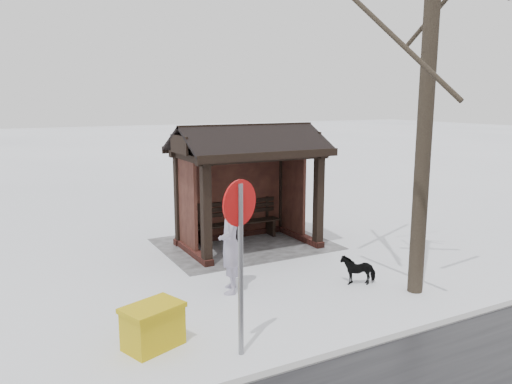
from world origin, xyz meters
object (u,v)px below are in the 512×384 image
pedestrian (231,244)px  grit_bin (153,326)px  dog (358,269)px  bus_shelter (245,161)px  road_sign (240,232)px

pedestrian → grit_bin: size_ratio=1.90×
pedestrian → dog: (-2.47, 0.79, -0.68)m
bus_shelter → grit_bin: bus_shelter is taller
pedestrian → road_sign: 2.58m
pedestrian → road_sign: road_sign is taller
bus_shelter → grit_bin: bearing=48.8°
pedestrian → road_sign: (0.90, 2.25, 0.88)m
bus_shelter → road_sign: 5.59m
bus_shelter → pedestrian: bearing=58.2°
pedestrian → grit_bin: bearing=-29.6°
pedestrian → grit_bin: pedestrian is taller
dog → road_sign: 3.99m
grit_bin → bus_shelter: bearing=-151.7°
pedestrian → dog: 2.68m
road_sign → bus_shelter: bearing=-139.4°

